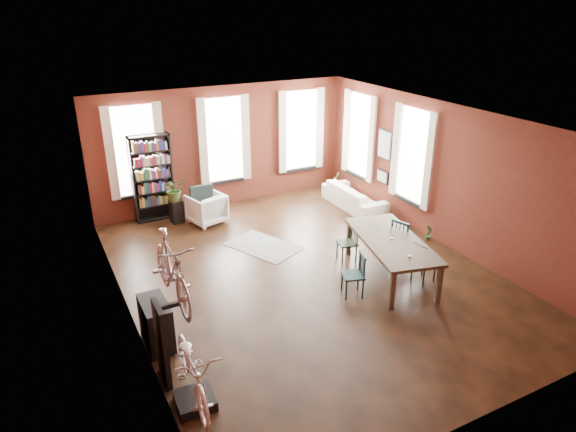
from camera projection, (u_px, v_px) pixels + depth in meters
room at (303, 165)px, 10.32m from camera, size 9.00×9.04×3.22m
dining_table at (390, 258)px, 10.33m from camera, size 1.66×2.64×0.83m
dining_chair_a at (353, 275)px, 9.67m from camera, size 0.50×0.50×0.86m
dining_chair_b at (347, 243)px, 10.96m from camera, size 0.45×0.45×0.83m
dining_chair_c at (424, 262)px, 10.16m from camera, size 0.43×0.43×0.84m
dining_chair_d at (403, 240)px, 10.89m from camera, size 0.59×0.59×1.00m
bookshelf at (152, 178)px, 12.78m from camera, size 1.00×0.32×2.20m
white_armchair at (206, 207)px, 12.82m from camera, size 0.98×0.95×0.84m
cream_sofa at (354, 193)px, 13.76m from camera, size 0.61×2.08×0.81m
striped_rug at (263, 246)px, 11.73m from camera, size 1.58×1.88×0.01m
bike_trainer at (195, 401)px, 7.14m from camera, size 0.54×0.54×0.15m
bike_wall_rack at (162, 344)px, 7.39m from camera, size 0.16×0.60×1.30m
console_table at (156, 324)px, 8.27m from camera, size 0.40×0.80×0.80m
plant_stand at (177, 211)px, 12.90m from camera, size 0.32×0.32×0.59m
plant_by_sofa at (333, 191)px, 14.65m from camera, size 0.56×0.80×0.32m
plant_small at (428, 237)px, 12.02m from camera, size 0.36×0.43×0.14m
bicycle_floor at (191, 344)px, 6.79m from camera, size 0.68×0.96×1.73m
bicycle_hung at (170, 249)px, 6.91m from camera, size 0.47×1.00×1.66m
plant_on_stand at (174, 192)px, 12.67m from camera, size 0.72×0.76×0.48m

